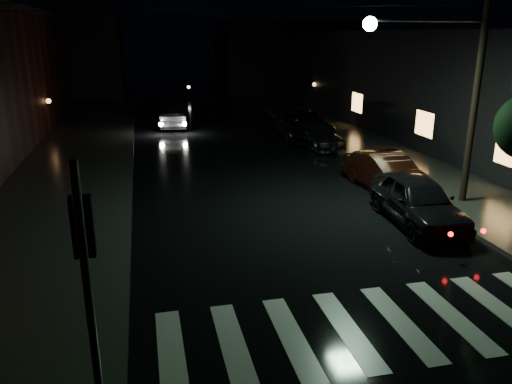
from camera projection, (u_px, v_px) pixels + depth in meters
ground at (238, 360)px, 9.31m from camera, size 120.00×120.00×0.00m
sidewalk_left at (61, 175)px, 21.23m from camera, size 6.00×44.00×0.15m
sidewalk_right at (384, 156)px, 24.41m from camera, size 4.00×44.00×0.15m
building_right at (468, 85)px, 28.72m from camera, size 10.00×40.00×6.00m
building_far_left at (46, 53)px, 47.76m from camera, size 14.00×10.00×8.00m
building_far_right at (287, 56)px, 53.01m from camera, size 14.00×10.00×7.00m
crosswalk at (374, 326)px, 10.41m from camera, size 9.00×3.00×0.01m
signal_pole_corner at (107, 352)px, 7.03m from camera, size 0.68×0.61×4.20m
utility_pole at (461, 73)px, 16.29m from camera, size 4.92×0.44×8.00m
parked_car_a at (418, 201)px, 15.80m from camera, size 2.13×4.62×1.53m
parked_car_b at (387, 172)px, 19.18m from camera, size 1.93×4.54×1.46m
parked_car_c at (316, 135)px, 26.72m from camera, size 2.20×4.56×1.28m
parked_car_d at (305, 126)px, 28.53m from camera, size 3.09×5.85×1.57m
oncoming_car at (175, 115)px, 32.26m from camera, size 2.17×4.79×1.52m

